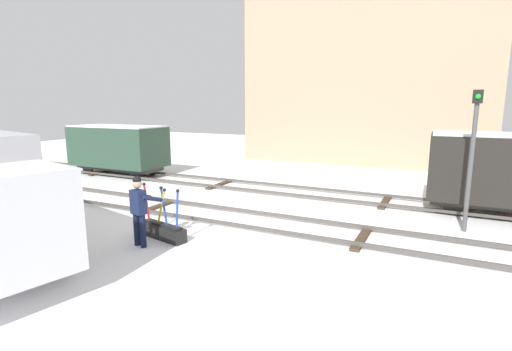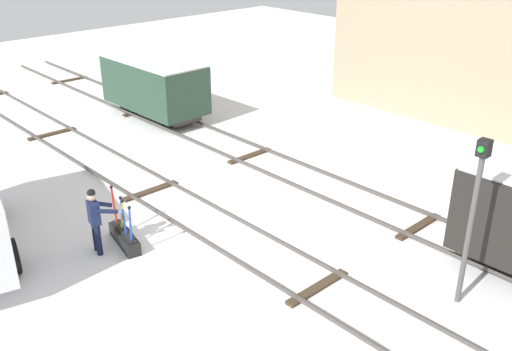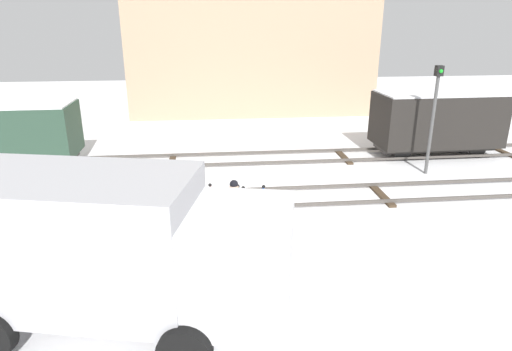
{
  "view_description": "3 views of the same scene",
  "coord_description": "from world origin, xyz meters",
  "px_view_note": "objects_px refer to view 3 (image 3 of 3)",
  "views": [
    {
      "loc": [
        5.28,
        -9.97,
        3.55
      ],
      "look_at": [
        -0.27,
        1.31,
        1.21
      ],
      "focal_mm": 26.88,
      "sensor_mm": 36.0,
      "label": 1
    },
    {
      "loc": [
        10.77,
        -8.69,
        8.07
      ],
      "look_at": [
        -0.44,
        1.7,
        1.08
      ],
      "focal_mm": 40.51,
      "sensor_mm": 36.0,
      "label": 2
    },
    {
      "loc": [
        -1.97,
        -12.98,
        5.48
      ],
      "look_at": [
        -0.56,
        0.23,
        0.78
      ],
      "focal_mm": 31.33,
      "sensor_mm": 36.0,
      "label": 3
    }
  ],
  "objects_px": {
    "switch_lever_frame": "(238,226)",
    "delivery_truck": "(118,246)",
    "signal_post": "(434,110)",
    "freight_car_far_end": "(9,132)",
    "rail_worker": "(235,210)",
    "freight_car_mid_siding": "(437,120)"
  },
  "relations": [
    {
      "from": "switch_lever_frame",
      "to": "signal_post",
      "type": "xyz_separation_m",
      "value": [
        7.29,
        4.25,
        2.15
      ]
    },
    {
      "from": "freight_car_far_end",
      "to": "switch_lever_frame",
      "type": "bearing_deg",
      "value": -39.36
    },
    {
      "from": "switch_lever_frame",
      "to": "delivery_truck",
      "type": "relative_size",
      "value": 0.25
    },
    {
      "from": "switch_lever_frame",
      "to": "rail_worker",
      "type": "height_order",
      "value": "rail_worker"
    },
    {
      "from": "delivery_truck",
      "to": "signal_post",
      "type": "distance_m",
      "value": 12.37
    },
    {
      "from": "switch_lever_frame",
      "to": "signal_post",
      "type": "height_order",
      "value": "signal_post"
    },
    {
      "from": "freight_car_far_end",
      "to": "signal_post",
      "type": "bearing_deg",
      "value": -9.17
    },
    {
      "from": "freight_car_mid_siding",
      "to": "switch_lever_frame",
      "type": "bearing_deg",
      "value": -144.27
    },
    {
      "from": "switch_lever_frame",
      "to": "freight_car_mid_siding",
      "type": "height_order",
      "value": "freight_car_mid_siding"
    },
    {
      "from": "switch_lever_frame",
      "to": "delivery_truck",
      "type": "bearing_deg",
      "value": -112.93
    },
    {
      "from": "freight_car_far_end",
      "to": "rail_worker",
      "type": "bearing_deg",
      "value": -42.62
    },
    {
      "from": "switch_lever_frame",
      "to": "rail_worker",
      "type": "relative_size",
      "value": 0.86
    },
    {
      "from": "signal_post",
      "to": "freight_car_far_end",
      "type": "distance_m",
      "value": 15.67
    },
    {
      "from": "rail_worker",
      "to": "freight_car_mid_siding",
      "type": "distance_m",
      "value": 11.38
    },
    {
      "from": "signal_post",
      "to": "freight_car_far_end",
      "type": "relative_size",
      "value": 0.81
    },
    {
      "from": "freight_car_mid_siding",
      "to": "freight_car_far_end",
      "type": "relative_size",
      "value": 1.04
    },
    {
      "from": "signal_post",
      "to": "freight_car_mid_siding",
      "type": "bearing_deg",
      "value": 58.44
    },
    {
      "from": "signal_post",
      "to": "freight_car_mid_siding",
      "type": "height_order",
      "value": "signal_post"
    },
    {
      "from": "rail_worker",
      "to": "signal_post",
      "type": "relative_size",
      "value": 0.46
    },
    {
      "from": "freight_car_mid_siding",
      "to": "signal_post",
      "type": "bearing_deg",
      "value": -122.68
    },
    {
      "from": "switch_lever_frame",
      "to": "delivery_truck",
      "type": "xyz_separation_m",
      "value": [
        -2.37,
        -3.43,
        1.4
      ]
    },
    {
      "from": "signal_post",
      "to": "freight_car_far_end",
      "type": "xyz_separation_m",
      "value": [
        -15.48,
        2.26,
        -0.97
      ]
    }
  ]
}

